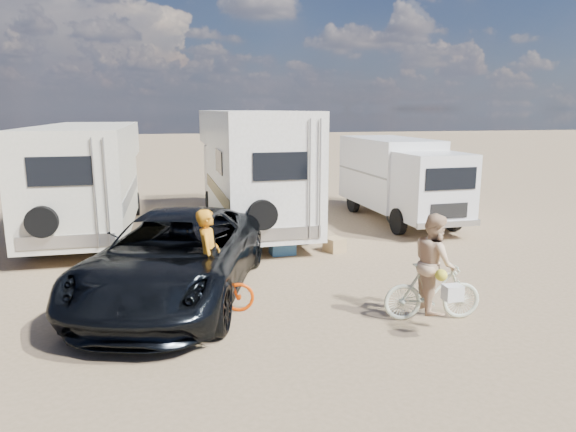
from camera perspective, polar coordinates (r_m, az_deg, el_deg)
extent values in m
plane|color=#977C5A|center=(9.91, 4.60, -9.60)|extent=(140.00, 140.00, 0.00)
imported|color=black|center=(10.20, -12.35, -4.37)|extent=(4.34, 6.43, 1.64)
imported|color=#C93802|center=(9.47, -8.64, -8.04)|extent=(1.66, 0.81, 0.84)
imported|color=beige|center=(9.35, 15.64, -8.02)|extent=(1.75, 0.71, 1.02)
imported|color=orange|center=(9.33, -8.72, -5.52)|extent=(0.51, 0.68, 1.71)
imported|color=#D0AA85|center=(9.24, 15.76, -6.02)|extent=(0.76, 0.91, 1.70)
imported|color=#262927|center=(16.37, 13.68, 0.27)|extent=(1.70, 1.45, 0.88)
cube|color=#2E5D8F|center=(13.03, -0.62, -3.20)|extent=(0.63, 0.47, 0.49)
cube|color=#9A7E55|center=(13.35, 5.15, -3.17)|extent=(0.58, 0.58, 0.36)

